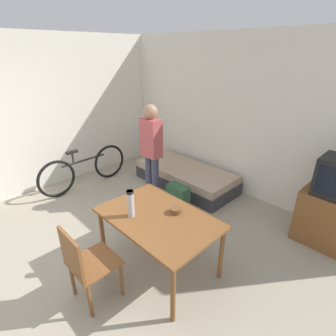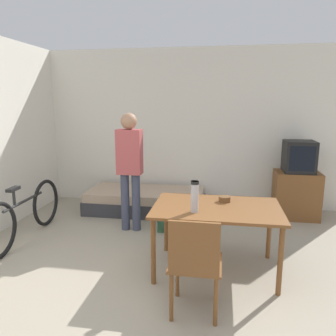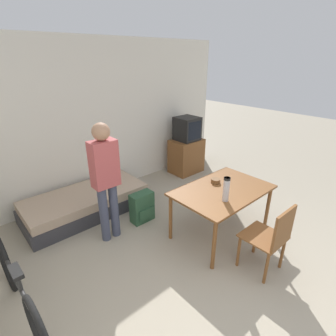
{
  "view_description": "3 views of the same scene",
  "coord_description": "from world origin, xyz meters",
  "px_view_note": "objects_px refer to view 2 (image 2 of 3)",
  "views": [
    {
      "loc": [
        2.44,
        -0.6,
        2.41
      ],
      "look_at": [
        0.13,
        1.66,
        0.95
      ],
      "focal_mm": 28.0,
      "sensor_mm": 36.0,
      "label": 1
    },
    {
      "loc": [
        0.66,
        -2.32,
        1.81
      ],
      "look_at": [
        -0.0,
        1.7,
        0.98
      ],
      "focal_mm": 35.0,
      "sensor_mm": 36.0,
      "label": 2
    },
    {
      "loc": [
        -2.01,
        -0.85,
        2.4
      ],
      "look_at": [
        0.23,
        1.69,
        0.94
      ],
      "focal_mm": 28.0,
      "sensor_mm": 36.0,
      "label": 3
    }
  ],
  "objects_px": {
    "tv": "(297,184)",
    "person_standing": "(130,163)",
    "bicycle": "(25,214)",
    "wooden_chair": "(195,261)",
    "dining_table": "(217,213)",
    "mate_bowl": "(225,199)",
    "backpack": "(171,215)",
    "daybed": "(146,201)",
    "thermos_flask": "(195,195)"
  },
  "relations": [
    {
      "from": "tv",
      "to": "person_standing",
      "type": "height_order",
      "value": "person_standing"
    },
    {
      "from": "tv",
      "to": "bicycle",
      "type": "bearing_deg",
      "value": -158.11
    },
    {
      "from": "wooden_chair",
      "to": "dining_table",
      "type": "bearing_deg",
      "value": 79.26
    },
    {
      "from": "mate_bowl",
      "to": "backpack",
      "type": "distance_m",
      "value": 1.2
    },
    {
      "from": "dining_table",
      "to": "person_standing",
      "type": "relative_size",
      "value": 0.8
    },
    {
      "from": "wooden_chair",
      "to": "bicycle",
      "type": "relative_size",
      "value": 0.51
    },
    {
      "from": "daybed",
      "to": "tv",
      "type": "relative_size",
      "value": 1.59
    },
    {
      "from": "tv",
      "to": "bicycle",
      "type": "distance_m",
      "value": 4.01
    },
    {
      "from": "thermos_flask",
      "to": "mate_bowl",
      "type": "height_order",
      "value": "thermos_flask"
    },
    {
      "from": "tv",
      "to": "mate_bowl",
      "type": "height_order",
      "value": "tv"
    },
    {
      "from": "daybed",
      "to": "dining_table",
      "type": "distance_m",
      "value": 2.2
    },
    {
      "from": "daybed",
      "to": "bicycle",
      "type": "distance_m",
      "value": 1.92
    },
    {
      "from": "backpack",
      "to": "dining_table",
      "type": "bearing_deg",
      "value": -57.11
    },
    {
      "from": "backpack",
      "to": "mate_bowl",
      "type": "bearing_deg",
      "value": -48.02
    },
    {
      "from": "person_standing",
      "to": "mate_bowl",
      "type": "relative_size",
      "value": 12.7
    },
    {
      "from": "daybed",
      "to": "dining_table",
      "type": "xyz_separation_m",
      "value": [
        1.19,
        -1.79,
        0.47
      ]
    },
    {
      "from": "person_standing",
      "to": "thermos_flask",
      "type": "height_order",
      "value": "person_standing"
    },
    {
      "from": "tv",
      "to": "backpack",
      "type": "bearing_deg",
      "value": -154.31
    },
    {
      "from": "dining_table",
      "to": "wooden_chair",
      "type": "distance_m",
      "value": 0.86
    },
    {
      "from": "bicycle",
      "to": "mate_bowl",
      "type": "relative_size",
      "value": 13.62
    },
    {
      "from": "mate_bowl",
      "to": "tv",
      "type": "bearing_deg",
      "value": 56.38
    },
    {
      "from": "tv",
      "to": "bicycle",
      "type": "relative_size",
      "value": 0.69
    },
    {
      "from": "thermos_flask",
      "to": "backpack",
      "type": "xyz_separation_m",
      "value": [
        -0.43,
        1.2,
        -0.66
      ]
    },
    {
      "from": "person_standing",
      "to": "backpack",
      "type": "relative_size",
      "value": 3.47
    },
    {
      "from": "bicycle",
      "to": "mate_bowl",
      "type": "xyz_separation_m",
      "value": [
        2.58,
        -0.21,
        0.4
      ]
    },
    {
      "from": "mate_bowl",
      "to": "wooden_chair",
      "type": "bearing_deg",
      "value": -103.14
    },
    {
      "from": "person_standing",
      "to": "mate_bowl",
      "type": "distance_m",
      "value": 1.53
    },
    {
      "from": "daybed",
      "to": "tv",
      "type": "bearing_deg",
      "value": 2.32
    },
    {
      "from": "wooden_chair",
      "to": "thermos_flask",
      "type": "height_order",
      "value": "thermos_flask"
    },
    {
      "from": "wooden_chair",
      "to": "person_standing",
      "type": "xyz_separation_m",
      "value": [
        -1.06,
        1.8,
        0.46
      ]
    },
    {
      "from": "tv",
      "to": "dining_table",
      "type": "distance_m",
      "value": 2.25
    },
    {
      "from": "tv",
      "to": "backpack",
      "type": "xyz_separation_m",
      "value": [
        -1.86,
        -0.89,
        -0.31
      ]
    },
    {
      "from": "daybed",
      "to": "thermos_flask",
      "type": "distance_m",
      "value": 2.34
    },
    {
      "from": "daybed",
      "to": "backpack",
      "type": "distance_m",
      "value": 0.97
    },
    {
      "from": "wooden_chair",
      "to": "daybed",
      "type": "bearing_deg",
      "value": 111.5
    },
    {
      "from": "wooden_chair",
      "to": "mate_bowl",
      "type": "height_order",
      "value": "wooden_chair"
    },
    {
      "from": "tv",
      "to": "backpack",
      "type": "height_order",
      "value": "tv"
    },
    {
      "from": "thermos_flask",
      "to": "tv",
      "type": "bearing_deg",
      "value": 55.71
    },
    {
      "from": "bicycle",
      "to": "wooden_chair",
      "type": "bearing_deg",
      "value": -27.78
    },
    {
      "from": "person_standing",
      "to": "thermos_flask",
      "type": "relative_size",
      "value": 5.22
    },
    {
      "from": "bicycle",
      "to": "thermos_flask",
      "type": "relative_size",
      "value": 5.59
    },
    {
      "from": "tv",
      "to": "wooden_chair",
      "type": "relative_size",
      "value": 1.36
    },
    {
      "from": "thermos_flask",
      "to": "mate_bowl",
      "type": "relative_size",
      "value": 2.43
    },
    {
      "from": "tv",
      "to": "person_standing",
      "type": "relative_size",
      "value": 0.74
    },
    {
      "from": "backpack",
      "to": "thermos_flask",
      "type": "bearing_deg",
      "value": -70.52
    },
    {
      "from": "daybed",
      "to": "mate_bowl",
      "type": "relative_size",
      "value": 14.89
    },
    {
      "from": "backpack",
      "to": "wooden_chair",
      "type": "bearing_deg",
      "value": -75.15
    },
    {
      "from": "daybed",
      "to": "bicycle",
      "type": "xyz_separation_m",
      "value": [
        -1.31,
        -1.39,
        0.17
      ]
    },
    {
      "from": "daybed",
      "to": "mate_bowl",
      "type": "xyz_separation_m",
      "value": [
        1.28,
        -1.6,
        0.58
      ]
    },
    {
      "from": "mate_bowl",
      "to": "backpack",
      "type": "height_order",
      "value": "mate_bowl"
    }
  ]
}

